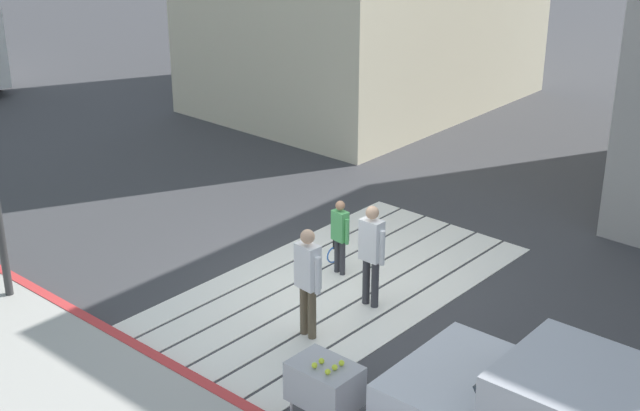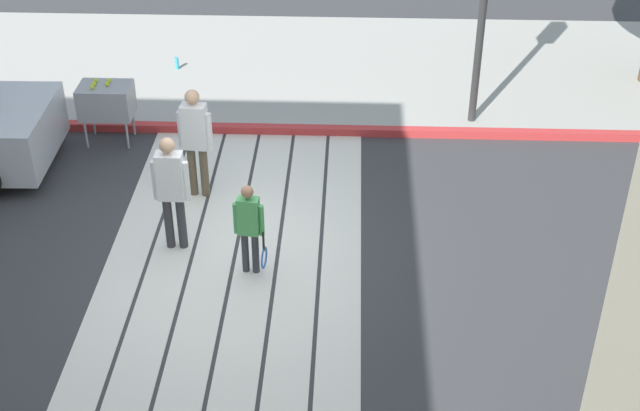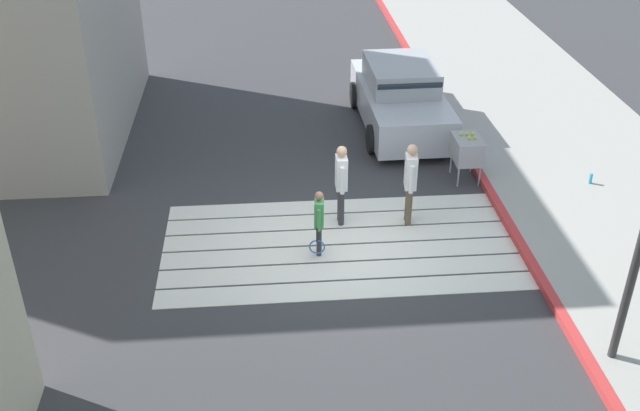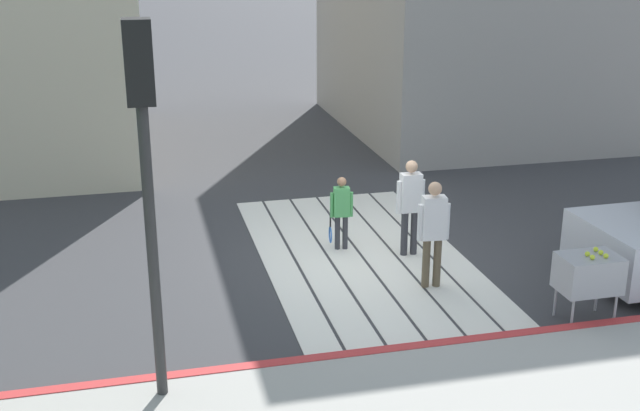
{
  "view_description": "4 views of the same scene",
  "coord_description": "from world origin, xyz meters",
  "px_view_note": "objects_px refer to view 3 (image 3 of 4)",
  "views": [
    {
      "loc": [
        -9.55,
        -8.08,
        6.62
      ],
      "look_at": [
        0.58,
        0.83,
        0.97
      ],
      "focal_mm": 50.68,
      "sensor_mm": 36.0,
      "label": 1
    },
    {
      "loc": [
        9.32,
        1.46,
        6.84
      ],
      "look_at": [
        -0.07,
        1.09,
        0.71
      ],
      "focal_mm": 50.2,
      "sensor_mm": 36.0,
      "label": 2
    },
    {
      "loc": [
        1.29,
        11.07,
        7.37
      ],
      "look_at": [
        0.41,
        0.62,
        1.22
      ],
      "focal_mm": 41.12,
      "sensor_mm": 36.0,
      "label": 3
    },
    {
      "loc": [
        -11.57,
        3.5,
        4.97
      ],
      "look_at": [
        0.05,
        0.7,
        0.93
      ],
      "focal_mm": 44.54,
      "sensor_mm": 36.0,
      "label": 4
    }
  ],
  "objects_px": {
    "tennis_ball_cart": "(467,149)",
    "pedestrian_child_with_racket": "(319,220)",
    "water_bottle": "(591,178)",
    "pedestrian_adult_trailing": "(410,178)",
    "car_parked_near_curb": "(400,98)",
    "pedestrian_adult_lead": "(341,179)"
  },
  "relations": [
    {
      "from": "water_bottle",
      "to": "pedestrian_adult_lead",
      "type": "relative_size",
      "value": 0.14
    },
    {
      "from": "car_parked_near_curb",
      "to": "pedestrian_adult_trailing",
      "type": "relative_size",
      "value": 2.64
    },
    {
      "from": "water_bottle",
      "to": "pedestrian_adult_lead",
      "type": "height_order",
      "value": "pedestrian_adult_lead"
    },
    {
      "from": "car_parked_near_curb",
      "to": "tennis_ball_cart",
      "type": "bearing_deg",
      "value": 107.8
    },
    {
      "from": "car_parked_near_curb",
      "to": "pedestrian_adult_trailing",
      "type": "bearing_deg",
      "value": 81.99
    },
    {
      "from": "tennis_ball_cart",
      "to": "water_bottle",
      "type": "xyz_separation_m",
      "value": [
        -2.48,
        0.62,
        -0.47
      ]
    },
    {
      "from": "car_parked_near_curb",
      "to": "pedestrian_child_with_racket",
      "type": "xyz_separation_m",
      "value": [
        2.4,
        5.37,
        -0.02
      ]
    },
    {
      "from": "car_parked_near_curb",
      "to": "pedestrian_adult_trailing",
      "type": "height_order",
      "value": "pedestrian_adult_trailing"
    },
    {
      "from": "pedestrian_adult_trailing",
      "to": "water_bottle",
      "type": "bearing_deg",
      "value": -165.73
    },
    {
      "from": "water_bottle",
      "to": "pedestrian_adult_trailing",
      "type": "relative_size",
      "value": 0.13
    },
    {
      "from": "car_parked_near_curb",
      "to": "tennis_ball_cart",
      "type": "relative_size",
      "value": 4.26
    },
    {
      "from": "water_bottle",
      "to": "car_parked_near_curb",
      "type": "bearing_deg",
      "value": -45.41
    },
    {
      "from": "pedestrian_child_with_racket",
      "to": "tennis_ball_cart",
      "type": "bearing_deg",
      "value": -142.18
    },
    {
      "from": "tennis_ball_cart",
      "to": "pedestrian_child_with_racket",
      "type": "distance_m",
      "value": 4.18
    },
    {
      "from": "car_parked_near_curb",
      "to": "pedestrian_child_with_racket",
      "type": "height_order",
      "value": "car_parked_near_curb"
    },
    {
      "from": "pedestrian_adult_trailing",
      "to": "tennis_ball_cart",
      "type": "bearing_deg",
      "value": -132.98
    },
    {
      "from": "pedestrian_child_with_racket",
      "to": "water_bottle",
      "type": "bearing_deg",
      "value": -161.42
    },
    {
      "from": "water_bottle",
      "to": "pedestrian_child_with_racket",
      "type": "bearing_deg",
      "value": 18.58
    },
    {
      "from": "tennis_ball_cart",
      "to": "water_bottle",
      "type": "relative_size",
      "value": 4.63
    },
    {
      "from": "pedestrian_adult_lead",
      "to": "pedestrian_child_with_racket",
      "type": "height_order",
      "value": "pedestrian_adult_lead"
    },
    {
      "from": "pedestrian_adult_trailing",
      "to": "pedestrian_child_with_racket",
      "type": "bearing_deg",
      "value": 27.51
    },
    {
      "from": "water_bottle",
      "to": "pedestrian_adult_trailing",
      "type": "distance_m",
      "value": 4.19
    }
  ]
}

